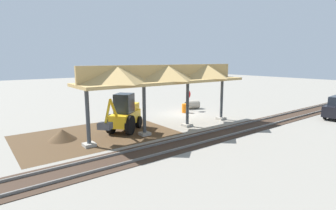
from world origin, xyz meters
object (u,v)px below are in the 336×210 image
at_px(concrete_pipe, 192,105).
at_px(traffic_barrel, 185,108).
at_px(backhoe, 125,115).
at_px(stop_sign, 188,97).

distance_m(concrete_pipe, traffic_barrel, 2.33).
xyz_separation_m(backhoe, traffic_barrel, (-8.07, -2.50, -0.81)).
xyz_separation_m(stop_sign, concrete_pipe, (-1.08, -0.61, -1.03)).
height_order(stop_sign, backhoe, backhoe).
xyz_separation_m(backhoe, concrete_pipe, (-10.11, -3.63, -0.80)).
bearing_deg(stop_sign, backhoe, 18.54).
bearing_deg(stop_sign, traffic_barrel, 28.68).
relative_size(stop_sign, backhoe, 0.44).
distance_m(backhoe, concrete_pipe, 10.77).
xyz_separation_m(stop_sign, traffic_barrel, (0.96, 0.52, -1.05)).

